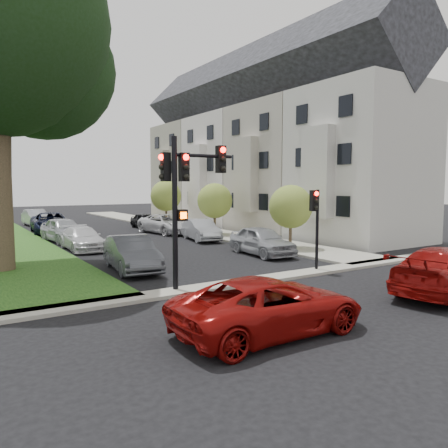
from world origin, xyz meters
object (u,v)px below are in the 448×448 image
car_parked_0 (262,241)px  small_tree_a (291,207)px  car_cross_near (269,306)px  car_parked_8 (51,223)px  car_parked_7 (63,230)px  car_parked_2 (167,224)px  car_parked_6 (82,239)px  small_tree_b (215,201)px  traffic_signal_main (185,186)px  car_parked_9 (36,218)px  car_parked_1 (201,230)px  small_tree_c (166,196)px  traffic_signal_secondary (315,215)px  car_parked_3 (145,221)px  car_parked_5 (132,253)px

car_parked_0 → small_tree_a: bearing=17.6°
car_cross_near → car_parked_8: bearing=0.1°
small_tree_a → car_parked_7: bearing=133.7°
car_parked_2 → car_parked_6: bearing=-153.6°
car_parked_8 → car_parked_2: bearing=-28.6°
car_parked_0 → car_parked_8: car_parked_8 is taller
small_tree_b → traffic_signal_main: traffic_signal_main is taller
car_parked_9 → car_parked_1: bearing=-70.1°
small_tree_c → traffic_signal_secondary: bearing=-98.7°
car_cross_near → car_parked_3: size_ratio=1.33×
small_tree_a → car_parked_3: (-2.23, 16.10, -1.83)m
small_tree_c → car_parked_6: 14.55m
small_tree_c → car_parked_3: size_ratio=1.06×
small_tree_c → small_tree_b: bearing=-90.0°
car_parked_9 → car_parked_7: bearing=-95.8°
car_cross_near → car_parked_2: size_ratio=0.96×
car_parked_6 → car_parked_9: 17.17m
car_parked_5 → car_parked_7: size_ratio=0.98×
small_tree_a → car_parked_9: (-9.76, 23.59, -1.74)m
car_cross_near → car_parked_8: 27.06m
car_cross_near → car_parked_9: 34.07m
car_parked_2 → car_parked_9: car_parked_9 is taller
car_parked_0 → car_parked_1: 7.08m
car_parked_8 → car_parked_1: bearing=-48.0°
small_tree_a → car_parked_2: (-2.34, 11.60, -1.75)m
traffic_signal_secondary → car_parked_2: traffic_signal_secondary is taller
traffic_signal_secondary → car_parked_1: 12.08m
car_parked_0 → car_parked_6: size_ratio=0.99×
car_parked_5 → car_parked_1: bearing=50.5°
car_parked_2 → car_parked_7: (-7.85, -0.92, 0.06)m
car_parked_5 → traffic_signal_secondary: bearing=-28.0°
car_parked_1 → small_tree_c: bearing=88.1°
car_parked_0 → car_parked_5: 7.40m
car_parked_2 → car_parked_3: (0.11, 4.50, -0.08)m
car_cross_near → car_parked_5: bearing=0.3°
traffic_signal_main → car_parked_7: (-0.62, 16.04, -2.92)m
car_cross_near → car_parked_9: car_parked_9 is taller
car_parked_5 → car_parked_7: bearing=98.0°
car_cross_near → car_parked_3: 27.66m
small_tree_b → car_parked_7: 10.61m
traffic_signal_secondary → car_parked_5: size_ratio=0.77×
car_parked_8 → car_parked_5: bearing=-85.2°
small_tree_a → car_parked_6: bearing=147.6°
car_parked_6 → car_parked_9: bearing=89.0°
car_cross_near → car_parked_6: car_cross_near is taller
traffic_signal_main → car_parked_6: 12.19m
small_tree_b → car_parked_5: bearing=-136.9°
small_tree_b → car_parked_7: small_tree_b is taller
traffic_signal_secondary → car_parked_5: (-6.54, 4.50, -1.71)m
car_parked_7 → traffic_signal_secondary: bearing=-73.9°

